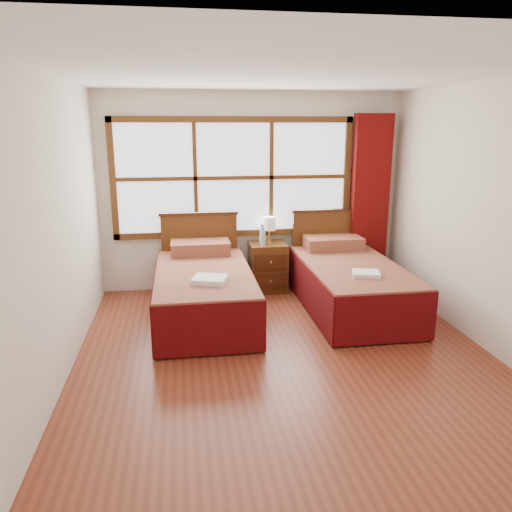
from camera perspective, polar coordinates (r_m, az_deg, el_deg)
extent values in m
plane|color=brown|center=(4.95, 3.36, -11.29)|extent=(4.50, 4.50, 0.00)
plane|color=white|center=(4.47, 3.89, 20.24)|extent=(4.50, 4.50, 0.00)
plane|color=silver|center=(6.72, -0.45, 7.30)|extent=(4.00, 0.00, 4.00)
plane|color=silver|center=(4.56, -21.85, 2.67)|extent=(0.00, 4.50, 4.50)
plane|color=silver|center=(5.32, 25.22, 3.93)|extent=(0.00, 4.50, 4.50)
cube|color=white|center=(6.64, -2.58, 8.93)|extent=(3.00, 0.02, 1.40)
cube|color=#532E12|center=(6.73, -2.49, 2.63)|extent=(3.16, 0.06, 0.08)
cube|color=#532E12|center=(6.58, -2.64, 15.33)|extent=(3.16, 0.06, 0.08)
cube|color=#532E12|center=(6.63, -16.06, 8.38)|extent=(0.08, 0.06, 1.56)
cube|color=#532E12|center=(6.95, 10.33, 8.97)|extent=(0.08, 0.06, 1.56)
cube|color=#532E12|center=(6.58, -6.95, 8.79)|extent=(0.05, 0.05, 1.40)
cube|color=#532E12|center=(6.69, 1.75, 8.98)|extent=(0.05, 0.05, 1.40)
cube|color=#532E12|center=(6.62, -2.56, 8.91)|extent=(3.00, 0.05, 0.05)
cube|color=#660B0A|center=(7.01, 12.85, 6.17)|extent=(0.50, 0.16, 2.30)
cube|color=#3F1D0D|center=(5.84, -5.92, -5.53)|extent=(0.95, 1.91, 0.31)
cube|color=#5F0F0D|center=(5.75, -5.99, -2.86)|extent=(1.07, 2.11, 0.26)
cube|color=#56090B|center=(5.80, -11.24, -4.53)|extent=(0.03, 2.11, 0.53)
cube|color=#56090B|center=(5.84, -0.71, -4.10)|extent=(0.03, 2.11, 0.53)
cube|color=#56090B|center=(4.81, -5.33, -8.38)|extent=(1.07, 0.03, 0.53)
cube|color=#5F0F0D|center=(6.43, -6.38, 0.99)|extent=(0.75, 0.44, 0.17)
cube|color=#532E12|center=(6.70, -6.44, 0.36)|extent=(0.99, 0.06, 1.04)
cube|color=#3F1D0D|center=(6.59, -6.57, 4.82)|extent=(1.04, 0.08, 0.04)
cube|color=#3F1D0D|center=(6.16, 10.71, -4.61)|extent=(0.95, 1.90, 0.31)
cube|color=#5F0F0D|center=(6.07, 10.84, -2.08)|extent=(1.06, 2.11, 0.26)
cube|color=#56090B|center=(5.97, 5.94, -3.76)|extent=(0.03, 2.11, 0.53)
cube|color=#56090B|center=(6.31, 15.34, -3.19)|extent=(0.03, 2.11, 0.53)
cube|color=#56090B|center=(5.20, 14.56, -7.00)|extent=(1.06, 0.03, 0.53)
cube|color=#5F0F0D|center=(6.72, 8.80, 1.50)|extent=(0.74, 0.43, 0.17)
cube|color=#532E12|center=(6.98, 8.16, 0.88)|extent=(0.99, 0.06, 1.03)
cube|color=#3F1D0D|center=(6.87, 8.32, 5.15)|extent=(1.03, 0.08, 0.04)
cube|color=#532E12|center=(6.70, 1.35, -1.25)|extent=(0.49, 0.43, 0.65)
cube|color=#3F1D0D|center=(6.52, 1.69, -2.89)|extent=(0.43, 0.02, 0.19)
cube|color=#3F1D0D|center=(6.45, 1.71, -0.69)|extent=(0.43, 0.02, 0.19)
sphere|color=#B17E3C|center=(6.51, 1.72, -2.94)|extent=(0.03, 0.03, 0.03)
sphere|color=#B17E3C|center=(6.43, 1.74, -0.73)|extent=(0.03, 0.03, 0.03)
cube|color=white|center=(5.27, -5.30, -2.69)|extent=(0.42, 0.39, 0.05)
cube|color=white|center=(5.60, 12.50, -1.98)|extent=(0.34, 0.32, 0.04)
cylinder|color=gold|center=(6.70, 1.52, 1.70)|extent=(0.11, 0.11, 0.02)
cylinder|color=gold|center=(6.68, 1.53, 2.39)|extent=(0.02, 0.02, 0.15)
cylinder|color=white|center=(6.65, 1.53, 3.74)|extent=(0.18, 0.18, 0.18)
cylinder|color=#A7C6D6|center=(6.47, 0.81, 2.08)|extent=(0.06, 0.06, 0.21)
cylinder|color=blue|center=(6.44, 0.82, 3.11)|extent=(0.03, 0.03, 0.03)
cylinder|color=#A7C6D6|center=(6.54, 0.69, 2.36)|extent=(0.07, 0.07, 0.24)
cylinder|color=blue|center=(6.52, 0.69, 3.51)|extent=(0.03, 0.03, 0.03)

